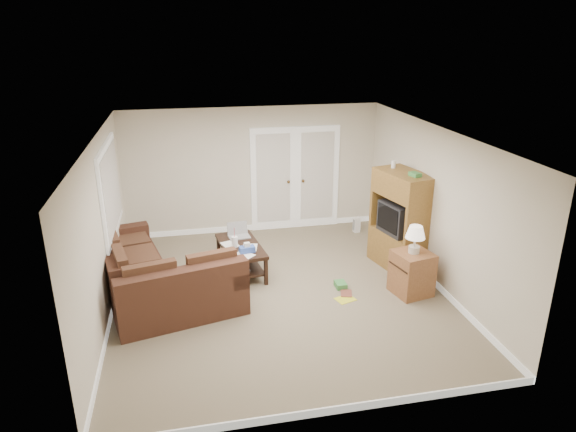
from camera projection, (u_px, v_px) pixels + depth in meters
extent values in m
plane|color=gray|center=(280.00, 293.00, 8.02)|extent=(5.50, 5.50, 0.00)
cube|color=white|center=(279.00, 135.00, 7.15)|extent=(5.00, 5.50, 0.02)
cube|color=beige|center=(102.00, 231.00, 7.11)|extent=(0.02, 5.50, 2.50)
cube|color=beige|center=(435.00, 207.00, 8.06)|extent=(0.02, 5.50, 2.50)
cube|color=beige|center=(253.00, 170.00, 10.11)|extent=(5.00, 0.02, 2.50)
cube|color=beige|center=(331.00, 314.00, 5.06)|extent=(5.00, 0.02, 2.50)
cube|color=white|center=(273.00, 181.00, 10.24)|extent=(0.90, 0.04, 2.13)
cube|color=white|center=(317.00, 178.00, 10.41)|extent=(0.90, 0.04, 2.13)
cube|color=white|center=(273.00, 179.00, 10.20)|extent=(0.68, 0.02, 1.80)
cube|color=white|center=(317.00, 176.00, 10.37)|extent=(0.68, 0.02, 1.80)
cube|color=white|center=(110.00, 189.00, 7.93)|extent=(0.04, 1.92, 1.42)
cube|color=white|center=(112.00, 189.00, 7.93)|extent=(0.02, 1.74, 1.24)
cube|color=#48281B|center=(134.00, 274.00, 8.18)|extent=(1.43, 2.47, 0.42)
cube|color=#48281B|center=(109.00, 253.00, 7.90)|extent=(0.78, 2.31, 0.43)
cube|color=#48281B|center=(122.00, 233.00, 8.95)|extent=(0.94, 0.45, 0.22)
cube|color=#523321|center=(137.00, 257.00, 8.12)|extent=(1.11, 2.30, 0.12)
cube|color=#48281B|center=(180.00, 300.00, 7.38)|extent=(1.98, 1.31, 0.42)
cube|color=#48281B|center=(184.00, 284.00, 6.95)|extent=(1.82, 0.66, 0.43)
cube|color=#48281B|center=(231.00, 270.00, 7.58)|extent=(0.45, 0.94, 0.22)
cube|color=#523321|center=(177.00, 281.00, 7.35)|extent=(1.81, 0.99, 0.12)
cube|color=black|center=(231.00, 262.00, 7.54)|extent=(0.50, 0.86, 0.03)
cube|color=red|center=(226.00, 255.00, 7.72)|extent=(0.34, 0.19, 0.02)
cube|color=black|center=(241.00, 246.00, 8.55)|extent=(0.77, 1.30, 0.06)
cube|color=black|center=(241.00, 263.00, 8.66)|extent=(0.67, 1.20, 0.03)
cylinder|color=white|center=(235.00, 242.00, 8.42)|extent=(0.10, 0.10, 0.18)
cylinder|color=red|center=(234.00, 232.00, 8.37)|extent=(0.01, 0.01, 0.16)
cube|color=#3351A7|center=(247.00, 249.00, 8.23)|extent=(0.26, 0.17, 0.10)
cube|color=white|center=(242.00, 247.00, 8.44)|extent=(0.49, 0.72, 0.00)
cube|color=brown|center=(399.00, 249.00, 8.84)|extent=(0.80, 1.15, 0.63)
cube|color=brown|center=(404.00, 185.00, 8.44)|extent=(0.80, 1.15, 0.42)
cube|color=black|center=(400.00, 218.00, 8.63)|extent=(0.63, 0.73, 0.52)
cube|color=black|center=(387.00, 219.00, 8.52)|extent=(0.14, 0.53, 0.42)
cube|color=#3D863F|center=(415.00, 174.00, 8.13)|extent=(0.17, 0.21, 0.06)
cylinder|color=white|center=(394.00, 164.00, 8.61)|extent=(0.07, 0.07, 0.13)
cube|color=brown|center=(412.00, 273.00, 7.91)|extent=(0.63, 0.63, 0.69)
cylinder|color=beige|center=(414.00, 249.00, 7.77)|extent=(0.17, 0.17, 0.11)
cylinder|color=beige|center=(415.00, 242.00, 7.73)|extent=(0.03, 0.03, 0.15)
cone|color=silver|center=(416.00, 232.00, 7.67)|extent=(0.30, 0.30, 0.19)
cube|color=white|center=(357.00, 225.00, 10.36)|extent=(0.13, 0.11, 0.31)
cube|color=yellow|center=(345.00, 299.00, 7.83)|extent=(0.35, 0.31, 0.01)
cube|color=#3D863F|center=(341.00, 285.00, 8.18)|extent=(0.17, 0.22, 0.09)
imported|color=brown|center=(341.00, 293.00, 8.00)|extent=(0.23, 0.27, 0.02)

